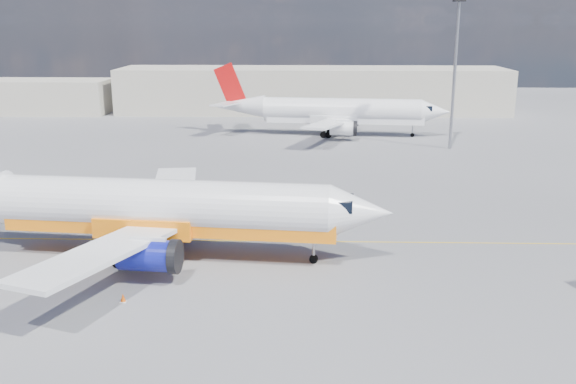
{
  "coord_description": "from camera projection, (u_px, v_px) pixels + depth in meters",
  "views": [
    {
      "loc": [
        3.92,
        -43.55,
        16.45
      ],
      "look_at": [
        2.56,
        4.55,
        3.5
      ],
      "focal_mm": 40.0,
      "sensor_mm": 36.0,
      "label": 1
    }
  ],
  "objects": [
    {
      "name": "main_jet",
      "position": [
        148.0,
        207.0,
        45.35
      ],
      "size": [
        35.67,
        28.1,
        10.82
      ],
      "rotation": [
        0.0,
        0.0,
        -0.1
      ],
      "color": "white",
      "rests_on": "ground"
    },
    {
      "name": "floodlight_mast",
      "position": [
        455.0,
        60.0,
        81.67
      ],
      "size": [
        1.39,
        1.39,
        19.1
      ],
      "color": "#92929A",
      "rests_on": "ground"
    },
    {
      "name": "terminal_main",
      "position": [
        312.0,
        90.0,
        117.64
      ],
      "size": [
        70.0,
        14.0,
        8.0
      ],
      "primitive_type": "cube",
      "color": "beige",
      "rests_on": "ground"
    },
    {
      "name": "taxi_line",
      "position": [
        254.0,
        241.0,
        49.31
      ],
      "size": [
        70.0,
        0.15,
        0.01
      ],
      "primitive_type": "cube",
      "color": "yellow",
      "rests_on": "ground"
    },
    {
      "name": "traffic_cone",
      "position": [
        123.0,
        298.0,
        38.59
      ],
      "size": [
        0.38,
        0.38,
        0.53
      ],
      "color": "white",
      "rests_on": "ground"
    },
    {
      "name": "second_jet",
      "position": [
        334.0,
        112.0,
        93.61
      ],
      "size": [
        34.45,
        27.14,
        10.45
      ],
      "rotation": [
        0.0,
        0.0,
        -0.1
      ],
      "color": "white",
      "rests_on": "ground"
    },
    {
      "name": "ground",
      "position": [
        251.0,
        255.0,
        46.42
      ],
      "size": [
        240.0,
        240.0,
        0.0
      ],
      "primitive_type": "plane",
      "color": "#59585D",
      "rests_on": "ground"
    },
    {
      "name": "terminal_annex",
      "position": [
        37.0,
        96.0,
        116.37
      ],
      "size": [
        26.0,
        10.0,
        6.0
      ],
      "primitive_type": "cube",
      "color": "beige",
      "rests_on": "ground"
    }
  ]
}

